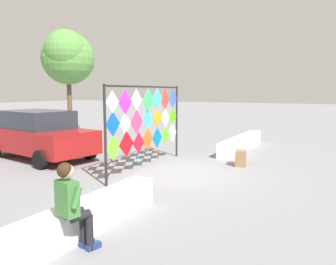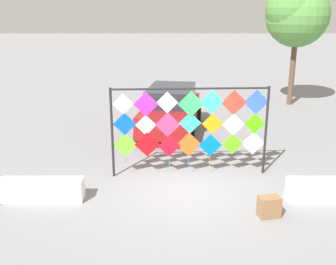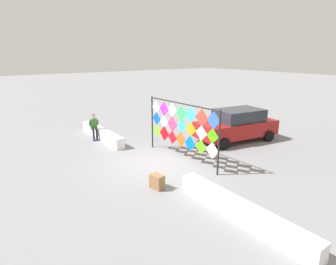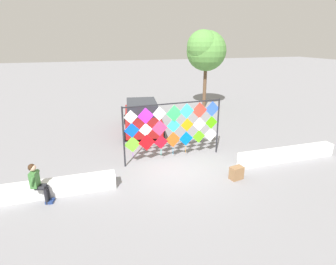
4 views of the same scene
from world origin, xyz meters
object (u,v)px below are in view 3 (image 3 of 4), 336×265
at_px(kite_display_rack, 181,125).
at_px(cardboard_box_large, 157,182).
at_px(seated_vendor, 94,125).
at_px(parked_car, 237,125).

distance_m(kite_display_rack, cardboard_box_large, 3.29).
bearing_deg(kite_display_rack, cardboard_box_large, -54.71).
bearing_deg(cardboard_box_large, seated_vendor, 176.08).
bearing_deg(parked_car, seated_vendor, -127.13).
bearing_deg(seated_vendor, cardboard_box_large, -3.92).
relative_size(kite_display_rack, seated_vendor, 3.15).
bearing_deg(cardboard_box_large, parked_car, 108.56).
xyz_separation_m(parked_car, cardboard_box_large, (2.25, -6.70, -0.62)).
bearing_deg(parked_car, kite_display_rack, -83.05).
height_order(seated_vendor, cardboard_box_large, seated_vendor).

